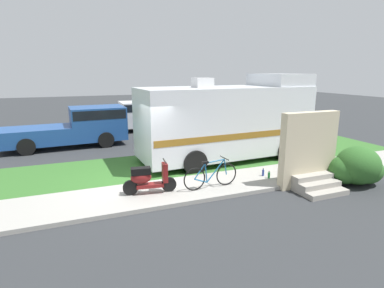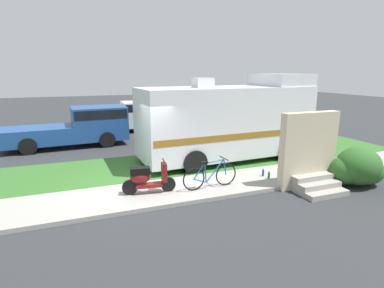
% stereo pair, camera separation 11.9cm
% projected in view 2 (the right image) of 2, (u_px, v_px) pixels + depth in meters
% --- Properties ---
extents(ground_plane, '(80.00, 80.00, 0.00)m').
position_uv_depth(ground_plane, '(139.00, 183.00, 10.15)').
color(ground_plane, '#2D3033').
extents(sidewalk, '(24.00, 2.00, 0.12)m').
position_uv_depth(sidewalk, '(147.00, 195.00, 9.05)').
color(sidewalk, '#9E9B93').
rests_on(sidewalk, ground).
extents(grass_strip, '(24.00, 3.40, 0.08)m').
position_uv_depth(grass_strip, '(131.00, 169.00, 11.51)').
color(grass_strip, '#336628').
rests_on(grass_strip, ground).
extents(motorhome_rv, '(7.16, 2.92, 3.51)m').
position_uv_depth(motorhome_rv, '(228.00, 120.00, 12.50)').
color(motorhome_rv, silver).
rests_on(motorhome_rv, ground).
extents(scooter, '(1.56, 0.52, 0.97)m').
position_uv_depth(scooter, '(147.00, 178.00, 8.92)').
color(scooter, black).
rests_on(scooter, ground).
extents(bicycle, '(1.81, 0.52, 0.91)m').
position_uv_depth(bicycle, '(210.00, 176.00, 9.34)').
color(bicycle, black).
rests_on(bicycle, ground).
extents(pickup_truck_near, '(5.82, 2.32, 1.90)m').
position_uv_depth(pickup_truck_near, '(80.00, 126.00, 15.15)').
color(pickup_truck_near, '#1E478C').
rests_on(pickup_truck_near, ground).
extents(pickup_truck_far, '(5.09, 2.11, 1.79)m').
position_uv_depth(pickup_truck_far, '(127.00, 116.00, 18.87)').
color(pickup_truck_far, silver).
rests_on(pickup_truck_far, ground).
extents(porch_steps, '(2.00, 1.26, 2.40)m').
position_uv_depth(porch_steps, '(310.00, 158.00, 9.57)').
color(porch_steps, '#9E998E').
rests_on(porch_steps, ground).
extents(bush_by_porch, '(1.75, 1.32, 1.24)m').
position_uv_depth(bush_by_porch, '(357.00, 168.00, 9.84)').
color(bush_by_porch, '#2D6026').
rests_on(bush_by_porch, ground).
extents(bottle_green, '(0.08, 0.08, 0.25)m').
position_uv_depth(bottle_green, '(269.00, 175.00, 10.23)').
color(bottle_green, '#19722D').
rests_on(bottle_green, ground).
extents(bottle_spare, '(0.07, 0.07, 0.26)m').
position_uv_depth(bottle_spare, '(263.00, 173.00, 10.46)').
color(bottle_spare, navy).
rests_on(bottle_spare, ground).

